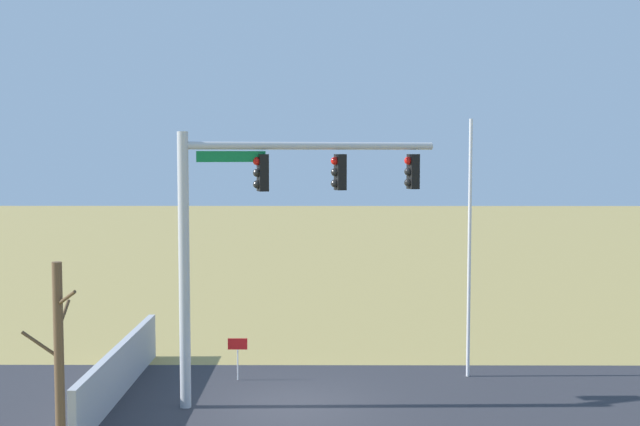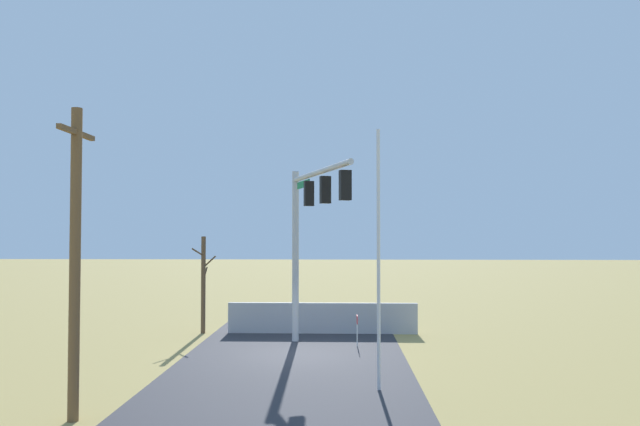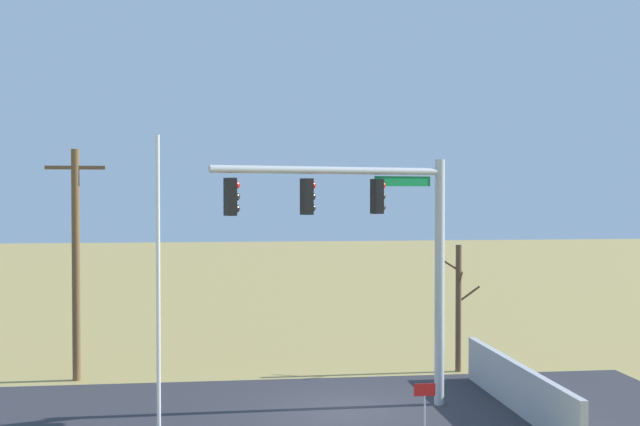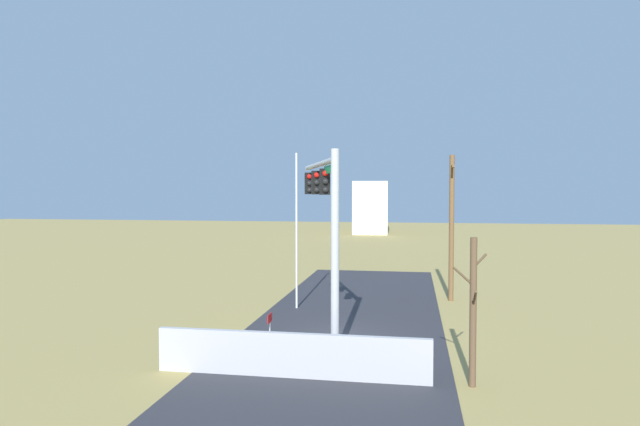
# 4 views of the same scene
# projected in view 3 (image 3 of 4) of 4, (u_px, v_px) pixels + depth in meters

# --- Properties ---
(ground_plane) EXTENTS (160.00, 160.00, 0.00)m
(ground_plane) POSITION_uv_depth(u_px,v_px,m) (345.00, 410.00, 23.51)
(ground_plane) COLOR #9E894C
(road_surface) EXTENTS (28.00, 8.00, 0.01)m
(road_surface) POSITION_uv_depth(u_px,v_px,m) (202.00, 414.00, 23.01)
(road_surface) COLOR #2D2D33
(road_surface) RESTS_ON ground_plane
(sidewalk_corner) EXTENTS (6.00, 6.00, 0.01)m
(sidewalk_corner) POSITION_uv_depth(u_px,v_px,m) (473.00, 403.00, 24.17)
(sidewalk_corner) COLOR #B7B5AD
(sidewalk_corner) RESTS_ON ground_plane
(retaining_fence) EXTENTS (0.20, 8.44, 1.36)m
(retaining_fence) POSITION_uv_depth(u_px,v_px,m) (518.00, 388.00, 23.22)
(retaining_fence) COLOR #A8A8AD
(retaining_fence) RESTS_ON ground_plane
(signal_mast) EXTENTS (6.69, 2.43, 7.05)m
(signal_mast) POSITION_uv_depth(u_px,v_px,m) (378.00, 232.00, 23.04)
(signal_mast) COLOR #B2B5BA
(signal_mast) RESTS_ON ground_plane
(flagpole) EXTENTS (0.10, 0.10, 7.48)m
(flagpole) POSITION_uv_depth(u_px,v_px,m) (158.00, 291.00, 20.05)
(flagpole) COLOR silver
(flagpole) RESTS_ON ground_plane
(utility_pole) EXTENTS (1.90, 0.26, 7.50)m
(utility_pole) POSITION_uv_depth(u_px,v_px,m) (76.00, 260.00, 27.07)
(utility_pole) COLOR brown
(utility_pole) RESTS_ON ground_plane
(bare_tree) EXTENTS (1.27, 1.02, 4.32)m
(bare_tree) POSITION_uv_depth(u_px,v_px,m) (459.00, 306.00, 28.45)
(bare_tree) COLOR brown
(bare_tree) RESTS_ON ground_plane
(open_sign) EXTENTS (0.56, 0.04, 1.22)m
(open_sign) POSITION_uv_depth(u_px,v_px,m) (425.00, 396.00, 21.39)
(open_sign) COLOR silver
(open_sign) RESTS_ON ground_plane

